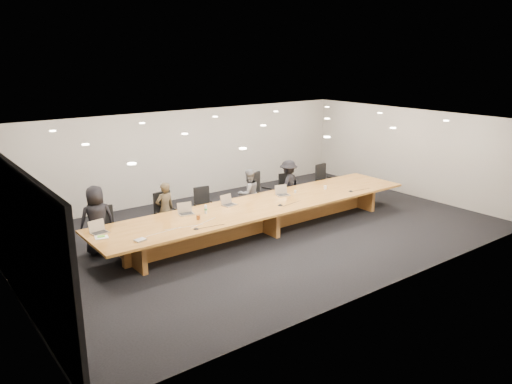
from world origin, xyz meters
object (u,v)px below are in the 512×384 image
conference_table (263,212)px  chair_right (288,190)px  chair_mid_left (205,207)px  laptop_d (283,190)px  chair_mid_right (261,193)px  water_bottle (206,209)px  paper_cup_near (295,192)px  laptop_a (99,227)px  chair_far_left (108,228)px  person_d (288,184)px  chair_left (168,215)px  amber_mug (198,217)px  mic_left (196,229)px  chair_far_right (325,181)px  person_b (165,209)px  person_c (249,193)px  person_a (97,220)px  laptop_c (229,200)px  av_box (140,240)px  laptop_b (186,209)px  mic_center (280,205)px  paper_cup_far (325,188)px  mic_right (351,191)px

conference_table → chair_right: chair_right is taller
chair_mid_left → laptop_d: bearing=-22.4°
chair_mid_right → water_bottle: 2.76m
chair_mid_left → paper_cup_near: 2.53m
chair_mid_right → laptop_a: (-5.08, -0.88, 0.29)m
chair_far_left → person_d: bearing=-1.1°
chair_far_left → paper_cup_near: (5.01, -0.93, 0.27)m
chair_left → amber_mug: 1.28m
conference_table → person_d: bearing=32.4°
chair_left → mic_left: 1.82m
chair_far_right → person_b: bearing=175.9°
person_d → laptop_d: size_ratio=4.08×
amber_mug → mic_left: 0.66m
chair_left → chair_mid_right: (3.07, 0.11, 0.02)m
person_b → person_c: 2.57m
water_bottle → mic_left: size_ratio=1.60×
person_a → paper_cup_near: size_ratio=20.66×
laptop_c → paper_cup_near: laptop_c is taller
chair_far_right → water_bottle: bearing=-172.8°
av_box → person_a: bearing=88.4°
mic_left → person_c: bearing=33.3°
person_a → laptop_b: 2.06m
chair_far_left → mic_center: (3.92, -1.59, 0.24)m
chair_far_right → person_d: person_d is taller
chair_right → laptop_b: bearing=-155.1°
amber_mug → person_b: bearing=98.0°
laptop_d → chair_mid_right: bearing=102.1°
person_a → paper_cup_far: size_ratio=15.87×
chair_mid_left → laptop_d: chair_mid_left is taller
laptop_a → amber_mug: laptop_a is taller
conference_table → chair_mid_right: (0.94, 1.28, 0.08)m
laptop_b → laptop_c: laptop_b is taller
water_bottle → paper_cup_near: 2.95m
laptop_c → mic_right: (3.45, -0.96, -0.12)m
person_b → mic_center: size_ratio=10.28×
person_d → mic_center: (-1.62, -1.57, 0.04)m
chair_left → paper_cup_near: (3.48, -0.88, 0.21)m
chair_mid_left → mic_right: chair_mid_left is taller
chair_far_right → mic_right: bearing=-119.2°
laptop_d → mic_right: 1.96m
chair_left → laptop_a: (-2.01, -0.77, 0.32)m
person_a → paper_cup_near: 5.35m
water_bottle → person_a: bearing=157.8°
chair_far_left → laptop_b: chair_far_left is taller
conference_table → mic_right: bearing=-11.5°
chair_mid_right → paper_cup_near: chair_mid_right is taller
paper_cup_far → mic_center: size_ratio=0.74×
chair_right → laptop_c: size_ratio=2.91×
paper_cup_near → mic_right: size_ratio=0.60×
laptop_a → paper_cup_far: (6.43, -0.34, -0.09)m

